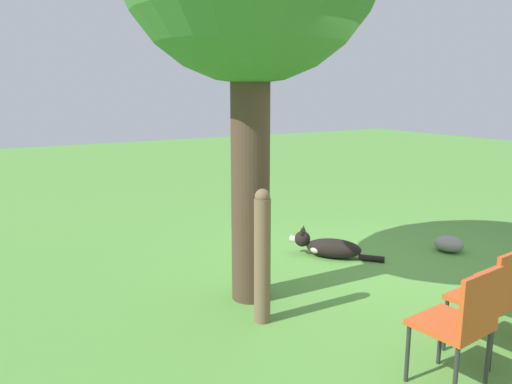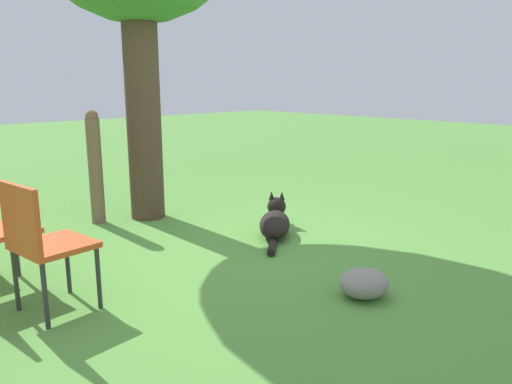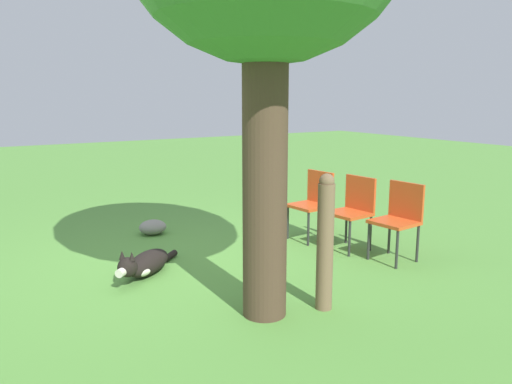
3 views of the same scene
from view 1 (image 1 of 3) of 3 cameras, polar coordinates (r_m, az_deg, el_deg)
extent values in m
plane|color=#56933D|center=(5.68, 11.22, -8.94)|extent=(30.00, 30.00, 0.00)
cylinder|color=#4C3828|center=(4.59, -0.63, 2.85)|extent=(0.36, 0.36, 2.55)
ellipsoid|color=black|center=(6.07, 8.85, -6.37)|extent=(0.69, 0.65, 0.23)
ellipsoid|color=silver|center=(6.10, 7.16, -6.33)|extent=(0.33, 0.34, 0.14)
sphere|color=black|center=(6.11, 5.32, -5.35)|extent=(0.27, 0.27, 0.19)
cylinder|color=silver|center=(6.14, 4.31, -5.39)|extent=(0.12, 0.12, 0.08)
cone|color=black|center=(6.03, 5.23, -4.44)|extent=(0.06, 0.06, 0.09)
cone|color=black|center=(6.13, 5.45, -4.18)|extent=(0.06, 0.06, 0.09)
cylinder|color=black|center=(6.04, 13.07, -7.40)|extent=(0.27, 0.25, 0.07)
cylinder|color=brown|center=(4.27, 0.72, -7.94)|extent=(0.14, 0.14, 1.09)
sphere|color=brown|center=(4.12, 0.74, -0.50)|extent=(0.13, 0.13, 0.13)
cube|color=#D14C1E|center=(4.71, 27.13, -8.74)|extent=(0.46, 0.48, 0.04)
cylinder|color=#2D2D2D|center=(4.71, 23.83, -11.43)|extent=(0.03, 0.03, 0.42)
cylinder|color=#2D2D2D|center=(5.03, 26.02, -10.17)|extent=(0.03, 0.03, 0.42)
cube|color=#D14C1E|center=(4.19, 24.59, -11.03)|extent=(0.46, 0.48, 0.04)
cylinder|color=#2D2D2D|center=(4.21, 20.83, -14.00)|extent=(0.03, 0.03, 0.42)
cylinder|color=#2D2D2D|center=(4.51, 23.51, -12.45)|extent=(0.03, 0.03, 0.42)
cylinder|color=#2D2D2D|center=(4.05, 25.25, -15.41)|extent=(0.03, 0.03, 0.42)
cube|color=#D14C1E|center=(3.68, 21.28, -13.92)|extent=(0.46, 0.48, 0.04)
cube|color=#D14C1E|center=(3.51, 24.27, -11.54)|extent=(0.08, 0.44, 0.40)
cylinder|color=#2D2D2D|center=(3.73, 16.93, -17.21)|extent=(0.03, 0.03, 0.42)
cylinder|color=#2D2D2D|center=(4.01, 20.30, -15.28)|extent=(0.03, 0.03, 0.42)
cylinder|color=#2D2D2D|center=(3.56, 21.84, -19.04)|extent=(0.03, 0.03, 0.42)
cylinder|color=#2D2D2D|center=(3.85, 24.96, -16.82)|extent=(0.03, 0.03, 0.42)
ellipsoid|color=gray|center=(6.67, 21.17, -5.54)|extent=(0.36, 0.33, 0.19)
camera|label=2|loc=(7.00, 50.03, 3.23)|focal=35.00mm
camera|label=3|loc=(6.11, -40.78, 7.25)|focal=35.00mm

